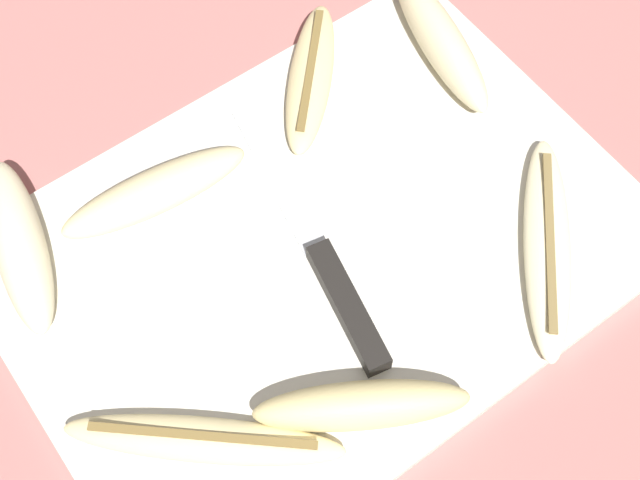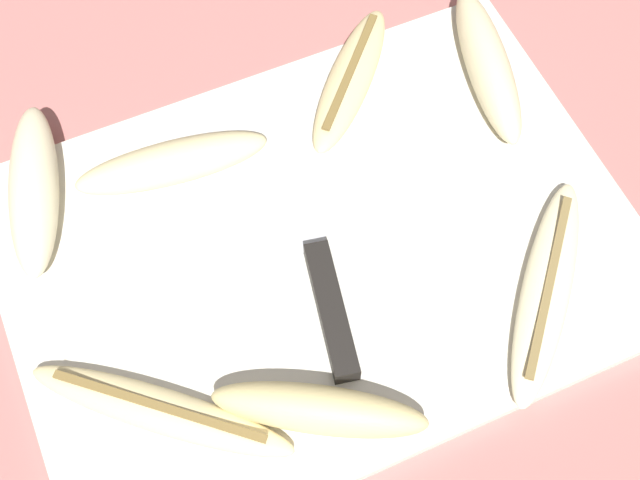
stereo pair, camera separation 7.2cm
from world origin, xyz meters
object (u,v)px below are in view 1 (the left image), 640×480
Objects in this scene: banana_soft_right at (155,192)px; banana_cream_curved at (440,40)px; knife at (333,279)px; banana_bright_far at (20,244)px; banana_spotted_left at (362,405)px; banana_pale_long at (547,245)px; banana_ripe_center at (204,440)px; banana_mellow_near at (311,77)px.

banana_cream_curved reaches higher than banana_soft_right.
banana_bright_far is (-0.19, 0.17, 0.01)m from knife.
knife is 1.60× the size of banana_soft_right.
banana_soft_right reaches higher than knife.
banana_cream_curved is (0.22, 0.13, 0.01)m from knife.
knife is at bearing 64.47° from banana_spotted_left.
banana_soft_right is 0.33m from banana_pale_long.
banana_ripe_center is (-0.08, -0.20, -0.01)m from banana_soft_right.
banana_cream_curved is (0.29, -0.02, 0.00)m from banana_soft_right.
banana_bright_far reaches higher than banana_mellow_near.
banana_spotted_left is (-0.15, -0.27, 0.01)m from banana_mellow_near.
knife is 0.20m from banana_mellow_near.
banana_soft_right is at bearing 96.33° from banana_spotted_left.
banana_ripe_center is 0.41m from banana_cream_curved.
banana_bright_far is at bearing -179.36° from banana_mellow_near.
banana_ripe_center is 0.22m from banana_bright_far.
banana_bright_far is (-0.03, 0.22, 0.01)m from banana_ripe_center.
banana_pale_long is at bearing -15.38° from knife.
knife is 1.53× the size of banana_cream_curved.
banana_mellow_near is at bearing 70.52° from knife.
banana_cream_curved reaches higher than banana_spotted_left.
banana_spotted_left is at bearing -174.59° from banana_pale_long.
knife is 1.51× the size of banana_pale_long.
banana_ripe_center is 1.02× the size of banana_cream_curved.
knife is 0.16m from banana_ripe_center.
banana_soft_right is 0.21m from banana_ripe_center.
banana_soft_right is 0.96× the size of banana_cream_curved.
banana_soft_right is at bearing -10.06° from banana_bright_far.
banana_cream_curved is at bearing 73.95° from banana_pale_long.
banana_pale_long is 0.22m from banana_cream_curved.
banana_bright_far reaches higher than banana_spotted_left.
knife is 1.81× the size of banana_mellow_near.
banana_bright_far reaches higher than banana_pale_long.
knife is 0.25m from banana_bright_far.
banana_bright_far is at bearing 144.42° from banana_pale_long.
banana_cream_curved is 1.13× the size of banana_spotted_left.
banana_soft_right reaches higher than banana_ripe_center.
banana_cream_curved is (0.06, 0.21, 0.01)m from banana_pale_long.
knife is 1.50× the size of banana_ripe_center.
banana_ripe_center reaches higher than knife.
banana_pale_long is 1.20× the size of banana_mellow_near.
banana_mellow_near is (-0.12, 0.04, -0.01)m from banana_cream_curved.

